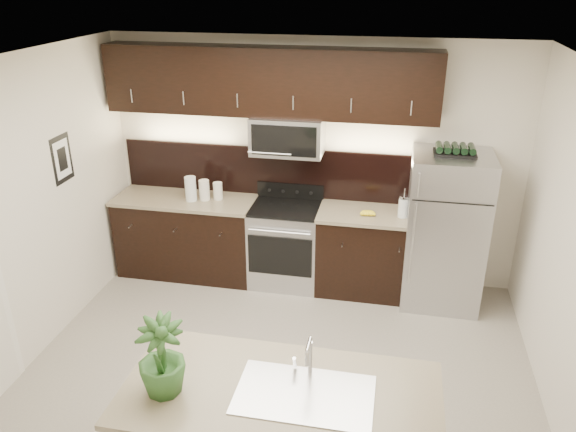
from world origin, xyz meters
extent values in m
plane|color=gray|center=(0.00, 0.00, 0.00)|extent=(4.50, 4.50, 0.00)
cube|color=beige|center=(0.00, 2.00, 1.35)|extent=(4.50, 0.02, 2.70)
cube|color=beige|center=(0.00, -2.00, 1.35)|extent=(4.50, 0.02, 2.70)
cube|color=beige|center=(-2.25, 0.00, 1.35)|extent=(0.02, 4.00, 2.70)
cube|color=white|center=(0.00, 0.00, 2.70)|extent=(4.50, 4.00, 0.02)
cube|color=black|center=(-2.24, 0.75, 1.65)|extent=(0.01, 0.32, 0.46)
cube|color=white|center=(-2.23, 0.75, 1.65)|extent=(0.00, 0.24, 0.36)
cube|color=black|center=(-1.42, 1.69, 0.45)|extent=(1.57, 0.62, 0.90)
cube|color=black|center=(0.71, 1.69, 0.45)|extent=(1.16, 0.62, 0.90)
cube|color=#B2B2B7|center=(-0.25, 1.69, 0.45)|extent=(0.76, 0.62, 0.90)
cube|color=black|center=(-0.25, 1.69, 0.92)|extent=(0.76, 0.60, 0.03)
cube|color=tan|center=(-1.42, 1.69, 0.92)|extent=(1.59, 0.65, 0.04)
cube|color=tan|center=(0.71, 1.69, 0.92)|extent=(1.18, 0.65, 0.04)
cube|color=black|center=(-0.46, 1.99, 1.22)|extent=(3.49, 0.02, 0.56)
cube|color=#B2B2B7|center=(-0.25, 1.80, 1.70)|extent=(0.76, 0.40, 0.40)
cube|color=black|center=(-0.46, 1.83, 2.25)|extent=(3.49, 0.33, 0.70)
cube|color=tan|center=(0.30, -1.20, 0.92)|extent=(1.96, 0.96, 0.04)
cube|color=silver|center=(0.45, -1.20, 0.95)|extent=(0.84, 0.50, 0.01)
cylinder|color=silver|center=(0.45, -0.99, 1.06)|extent=(0.03, 0.03, 0.24)
cylinder|color=silver|center=(0.45, -1.06, 1.21)|extent=(0.02, 0.14, 0.02)
cylinder|color=silver|center=(0.45, -1.13, 1.16)|extent=(0.02, 0.02, 0.10)
cube|color=#B2B2B7|center=(1.45, 1.63, 0.82)|extent=(0.79, 0.72, 1.65)
cube|color=black|center=(1.45, 1.63, 1.66)|extent=(0.41, 0.25, 0.03)
cylinder|color=black|center=(1.30, 1.63, 1.71)|extent=(0.07, 0.23, 0.07)
cylinder|color=black|center=(1.38, 1.63, 1.71)|extent=(0.07, 0.23, 0.07)
cylinder|color=black|center=(1.45, 1.63, 1.71)|extent=(0.07, 0.23, 0.07)
cylinder|color=black|center=(1.53, 1.63, 1.71)|extent=(0.07, 0.23, 0.07)
cylinder|color=black|center=(1.61, 1.63, 1.71)|extent=(0.07, 0.23, 0.07)
imported|color=#285020|center=(-0.39, -1.33, 1.20)|extent=(0.35, 0.35, 0.52)
cylinder|color=silver|center=(-1.32, 1.64, 1.08)|extent=(0.13, 0.13, 0.28)
cylinder|color=silver|center=(-1.17, 1.69, 1.05)|extent=(0.11, 0.11, 0.23)
cylinder|color=silver|center=(-1.03, 1.73, 1.04)|extent=(0.10, 0.10, 0.20)
cylinder|color=silver|center=(1.01, 1.64, 1.04)|extent=(0.10, 0.10, 0.21)
cylinder|color=silver|center=(1.01, 1.64, 1.16)|extent=(0.11, 0.11, 0.02)
cylinder|color=silver|center=(1.01, 1.64, 1.21)|extent=(0.01, 0.01, 0.08)
ellipsoid|color=yellow|center=(0.60, 1.61, 0.97)|extent=(0.18, 0.14, 0.05)
camera|label=1|loc=(0.88, -3.85, 3.32)|focal=35.00mm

